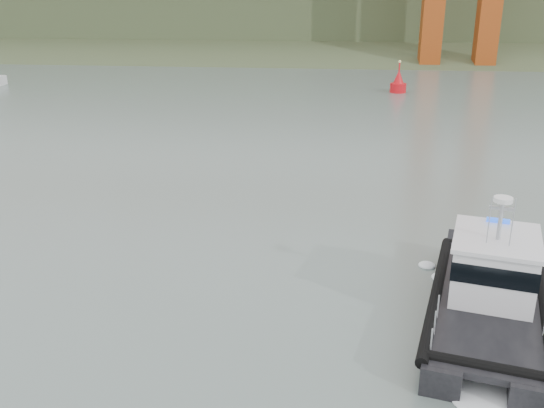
{
  "coord_description": "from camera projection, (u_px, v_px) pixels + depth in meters",
  "views": [
    {
      "loc": [
        4.41,
        -19.62,
        11.91
      ],
      "look_at": [
        1.67,
        6.2,
        2.4
      ],
      "focal_mm": 40.0,
      "sensor_mm": 36.0,
      "label": 1
    }
  ],
  "objects": [
    {
      "name": "patrol_boat",
      "position": [
        491.0,
        290.0,
        22.28
      ],
      "size": [
        6.12,
        11.01,
        5.05
      ],
      "rotation": [
        0.0,
        0.0,
        -0.24
      ],
      "color": "black",
      "rests_on": "ground"
    },
    {
      "name": "nav_buoy",
      "position": [
        398.0,
        83.0,
        69.56
      ],
      "size": [
        1.85,
        1.85,
        3.86
      ],
      "color": "red",
      "rests_on": "ground"
    },
    {
      "name": "ground",
      "position": [
        211.0,
        318.0,
        22.85
      ],
      "size": [
        400.0,
        400.0,
        0.0
      ],
      "primitive_type": "plane",
      "color": "slate",
      "rests_on": "ground"
    },
    {
      "name": "headlands",
      "position": [
        320.0,
        5.0,
        137.61
      ],
      "size": [
        500.0,
        105.36,
        27.12
      ],
      "color": "#334427",
      "rests_on": "ground"
    }
  ]
}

